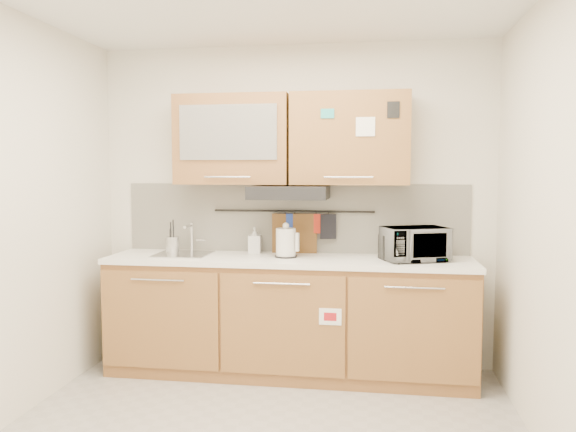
% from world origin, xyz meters
% --- Properties ---
extents(wall_back, '(3.20, 0.00, 3.20)m').
position_xyz_m(wall_back, '(0.00, 1.50, 1.30)').
color(wall_back, silver).
rests_on(wall_back, ground).
extents(wall_right, '(0.00, 3.00, 3.00)m').
position_xyz_m(wall_right, '(1.60, 0.00, 1.30)').
color(wall_right, silver).
rests_on(wall_right, ground).
extents(base_cabinet, '(2.80, 0.64, 0.88)m').
position_xyz_m(base_cabinet, '(0.00, 1.19, 0.41)').
color(base_cabinet, '#985D36').
rests_on(base_cabinet, floor).
extents(countertop, '(2.82, 0.62, 0.04)m').
position_xyz_m(countertop, '(0.00, 1.19, 0.90)').
color(countertop, white).
rests_on(countertop, base_cabinet).
extents(backsplash, '(2.80, 0.02, 0.56)m').
position_xyz_m(backsplash, '(0.00, 1.49, 1.20)').
color(backsplash, silver).
rests_on(backsplash, countertop).
extents(upper_cabinets, '(1.82, 0.37, 0.70)m').
position_xyz_m(upper_cabinets, '(-0.00, 1.32, 1.83)').
color(upper_cabinets, '#985D36').
rests_on(upper_cabinets, wall_back).
extents(range_hood, '(0.60, 0.46, 0.10)m').
position_xyz_m(range_hood, '(0.00, 1.25, 1.42)').
color(range_hood, black).
rests_on(range_hood, upper_cabinets).
extents(sink, '(0.42, 0.40, 0.26)m').
position_xyz_m(sink, '(-0.85, 1.21, 0.92)').
color(sink, silver).
rests_on(sink, countertop).
extents(utensil_rail, '(1.30, 0.02, 0.02)m').
position_xyz_m(utensil_rail, '(0.00, 1.45, 1.26)').
color(utensil_rail, black).
rests_on(utensil_rail, backsplash).
extents(utensil_crock, '(0.12, 0.12, 0.27)m').
position_xyz_m(utensil_crock, '(-0.95, 1.25, 0.99)').
color(utensil_crock, '#B5B6BA').
rests_on(utensil_crock, countertop).
extents(kettle, '(0.20, 0.19, 0.27)m').
position_xyz_m(kettle, '(-0.02, 1.20, 1.03)').
color(kettle, silver).
rests_on(kettle, countertop).
extents(toaster, '(0.28, 0.22, 0.19)m').
position_xyz_m(toaster, '(0.82, 1.23, 1.02)').
color(toaster, black).
rests_on(toaster, countertop).
extents(microwave, '(0.53, 0.45, 0.25)m').
position_xyz_m(microwave, '(0.95, 1.18, 1.05)').
color(microwave, '#999999').
rests_on(microwave, countertop).
extents(soap_bottle, '(0.10, 0.11, 0.22)m').
position_xyz_m(soap_bottle, '(-0.30, 1.38, 1.03)').
color(soap_bottle, '#999999').
rests_on(soap_bottle, countertop).
extents(cutting_board, '(0.36, 0.04, 0.45)m').
position_xyz_m(cutting_board, '(0.01, 1.44, 1.02)').
color(cutting_board, brown).
rests_on(cutting_board, utensil_rail).
extents(oven_mitt, '(0.14, 0.04, 0.23)m').
position_xyz_m(oven_mitt, '(-0.07, 1.44, 1.13)').
color(oven_mitt, navy).
rests_on(oven_mitt, utensil_rail).
extents(dark_pouch, '(0.13, 0.06, 0.20)m').
position_xyz_m(dark_pouch, '(0.29, 1.44, 1.14)').
color(dark_pouch, black).
rests_on(dark_pouch, utensil_rail).
extents(pot_holder, '(0.13, 0.05, 0.16)m').
position_xyz_m(pot_holder, '(0.19, 1.44, 1.16)').
color(pot_holder, '#B22817').
rests_on(pot_holder, utensil_rail).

